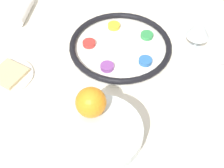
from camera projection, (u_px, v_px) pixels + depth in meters
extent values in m
plane|color=brown|center=(102.00, 159.00, 1.59)|extent=(8.00, 8.00, 0.00)
cube|color=silver|center=(100.00, 119.00, 1.31)|extent=(1.55, 1.10, 0.73)
cylinder|color=white|center=(120.00, 48.00, 1.06)|extent=(0.35, 0.35, 0.01)
torus|color=black|center=(120.00, 45.00, 1.05)|extent=(0.35, 0.35, 0.02)
cylinder|color=#844299|center=(107.00, 67.00, 0.99)|extent=(0.04, 0.04, 0.01)
cylinder|color=#2D6BB7|center=(145.00, 61.00, 1.00)|extent=(0.04, 0.04, 0.01)
cylinder|color=#33934C|center=(147.00, 35.00, 1.08)|extent=(0.04, 0.04, 0.01)
cylinder|color=gold|center=(114.00, 26.00, 1.12)|extent=(0.04, 0.04, 0.01)
cylinder|color=red|center=(89.00, 43.00, 1.06)|extent=(0.04, 0.04, 0.01)
cylinder|color=silver|center=(194.00, 49.00, 1.06)|extent=(0.06, 0.06, 0.00)
cylinder|color=silver|center=(196.00, 42.00, 1.04)|extent=(0.01, 0.01, 0.06)
cone|color=silver|center=(200.00, 28.00, 1.00)|extent=(0.08, 0.08, 0.06)
cylinder|color=silver|center=(101.00, 148.00, 0.81)|extent=(0.11, 0.11, 0.01)
cylinder|color=silver|center=(101.00, 141.00, 0.79)|extent=(0.03, 0.03, 0.06)
cylinder|color=silver|center=(100.00, 132.00, 0.75)|extent=(0.21, 0.21, 0.03)
sphere|color=orange|center=(91.00, 102.00, 0.75)|extent=(0.08, 0.08, 0.08)
cylinder|color=silver|center=(9.00, 76.00, 0.98)|extent=(0.15, 0.15, 0.01)
cube|color=#D1B784|center=(9.00, 74.00, 0.97)|extent=(0.10, 0.10, 0.01)
cylinder|color=white|center=(23.00, 11.00, 1.17)|extent=(0.15, 0.08, 0.04)
cube|color=silver|center=(208.00, 63.00, 1.02)|extent=(0.09, 0.17, 0.01)
cube|color=silver|center=(206.00, 69.00, 1.00)|extent=(0.10, 0.17, 0.01)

